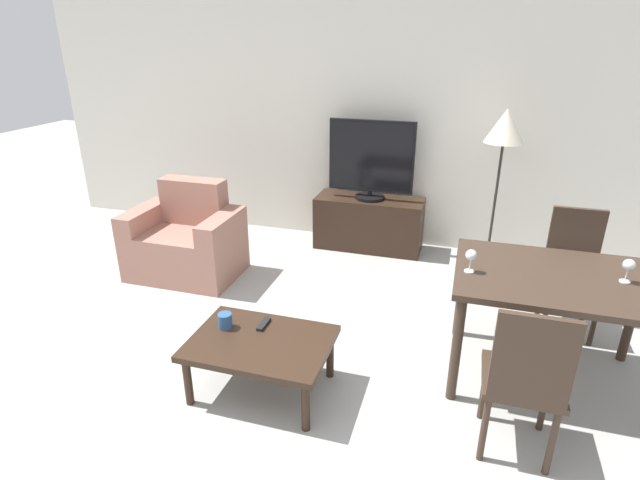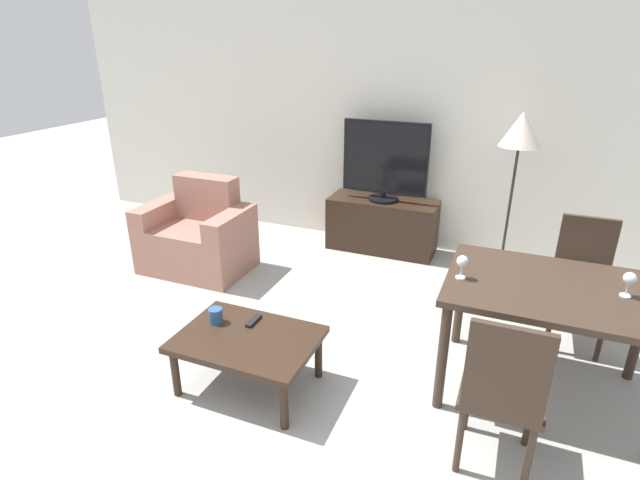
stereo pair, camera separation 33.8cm
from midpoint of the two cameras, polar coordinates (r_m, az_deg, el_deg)
name	(u,v)px [view 1 (the left image)]	position (r m, az deg, el deg)	size (l,w,h in m)	color
ground_plane	(196,477)	(2.92, -17.51, -24.55)	(18.00, 18.00, 0.00)	#9E9E99
wall_back	(356,112)	(5.20, 2.25, 14.41)	(6.98, 0.06, 2.70)	silver
armchair	(186,242)	(4.79, -17.00, -0.26)	(0.97, 0.67, 0.85)	#9E6B5B
tv_stand	(369,223)	(5.16, 3.73, 1.89)	(1.09, 0.41, 0.54)	black
tv	(371,160)	(4.97, 3.92, 9.07)	(0.85, 0.30, 0.79)	black
coffee_table	(261,346)	(3.15, -9.93, -11.98)	(0.85, 0.61, 0.36)	black
dining_table	(558,289)	(3.29, 22.96, -5.27)	(1.23, 0.86, 0.74)	#38281E
dining_chair_near	(526,377)	(2.71, 19.09, -14.71)	(0.40, 0.40, 0.91)	#38281E
dining_chair_far	(573,265)	(4.05, 24.83, -2.68)	(0.40, 0.40, 0.91)	#38281E
floor_lamp	(504,133)	(4.61, 18.36, 11.46)	(0.34, 0.34, 1.50)	black
remote_primary	(264,324)	(3.26, -9.45, -9.54)	(0.04, 0.15, 0.02)	black
cup_white_near	(225,321)	(3.27, -13.76, -9.03)	(0.09, 0.09, 0.10)	navy
wine_glass_left	(629,266)	(3.29, 29.37, -2.71)	(0.07, 0.07, 0.15)	silver
wine_glass_center	(471,257)	(3.09, 13.93, -1.91)	(0.07, 0.07, 0.15)	silver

